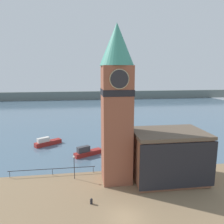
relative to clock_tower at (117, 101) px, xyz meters
The scene contains 10 objects.
ground_plane 15.30m from the clock_tower, 92.75° to the right, with size 160.00×160.00×0.00m, color #846B4C.
water 64.47m from the clock_tower, 90.39° to the left, with size 160.00×120.00×0.00m.
far_shoreline 103.74m from the clock_tower, 90.24° to the left, with size 180.00×3.00×5.00m.
pier_railing 15.53m from the clock_tower, 163.36° to the left, with size 13.90×0.08×1.09m.
clock_tower is the anchor object (origin of this frame).
pier_building 11.72m from the clock_tower, ahead, with size 11.10×7.80×7.71m.
boat_near 16.41m from the clock_tower, 111.88° to the left, with size 5.84×3.91×2.05m.
boat_far 25.42m from the clock_tower, 125.78° to the left, with size 5.95×4.65×1.96m.
mooring_bollard_near 13.98m from the clock_tower, 125.37° to the right, with size 0.35×0.35×0.77m.
lamp_post 11.73m from the clock_tower, 169.62° to the left, with size 0.32×0.32×3.83m.
Camera 1 is at (-4.65, -22.31, 16.56)m, focal length 35.00 mm.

